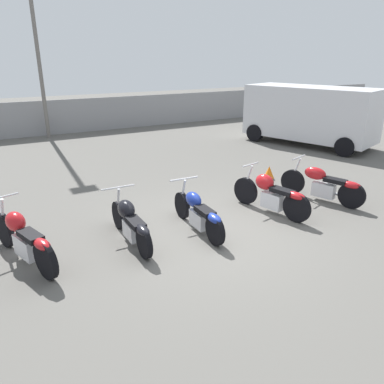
% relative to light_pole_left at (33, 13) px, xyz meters
% --- Properties ---
extents(ground_plane, '(60.00, 60.00, 0.00)m').
position_rel_light_pole_left_xyz_m(ground_plane, '(1.27, -11.44, -4.98)').
color(ground_plane, '#5B5954').
extents(fence_back, '(40.00, 0.04, 1.53)m').
position_rel_light_pole_left_xyz_m(fence_back, '(1.27, 0.53, -4.21)').
color(fence_back, gray).
rests_on(fence_back, ground_plane).
extents(light_pole_left, '(0.70, 0.35, 8.56)m').
position_rel_light_pole_left_xyz_m(light_pole_left, '(0.00, 0.00, 0.00)').
color(light_pole_left, slate).
rests_on(light_pole_left, ground_plane).
extents(motorcycle_slot_0, '(0.92, 2.17, 1.03)m').
position_rel_light_pole_left_xyz_m(motorcycle_slot_0, '(-2.11, -10.87, -4.53)').
color(motorcycle_slot_0, black).
rests_on(motorcycle_slot_0, ground_plane).
extents(motorcycle_slot_1, '(0.68, 1.98, 0.94)m').
position_rel_light_pole_left_xyz_m(motorcycle_slot_1, '(-0.26, -11.06, -4.56)').
color(motorcycle_slot_1, black).
rests_on(motorcycle_slot_1, ground_plane).
extents(motorcycle_slot_2, '(0.65, 2.01, 0.95)m').
position_rel_light_pole_left_xyz_m(motorcycle_slot_2, '(1.12, -11.27, -4.57)').
color(motorcycle_slot_2, black).
rests_on(motorcycle_slot_2, ground_plane).
extents(motorcycle_slot_3, '(0.71, 2.05, 1.02)m').
position_rel_light_pole_left_xyz_m(motorcycle_slot_3, '(3.03, -11.23, -4.53)').
color(motorcycle_slot_3, black).
rests_on(motorcycle_slot_3, ground_plane).
extents(motorcycle_slot_4, '(0.91, 2.07, 1.00)m').
position_rel_light_pole_left_xyz_m(motorcycle_slot_4, '(4.63, -11.27, -4.55)').
color(motorcycle_slot_4, black).
rests_on(motorcycle_slot_4, ground_plane).
extents(parked_van, '(3.42, 5.35, 2.27)m').
position_rel_light_pole_left_xyz_m(parked_van, '(8.93, -6.47, -3.72)').
color(parked_van, silver).
rests_on(parked_van, ground_plane).
extents(traffic_cone_near, '(0.31, 0.31, 0.36)m').
position_rel_light_pole_left_xyz_m(traffic_cone_near, '(4.68, -9.22, -4.79)').
color(traffic_cone_near, orange).
rests_on(traffic_cone_near, ground_plane).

